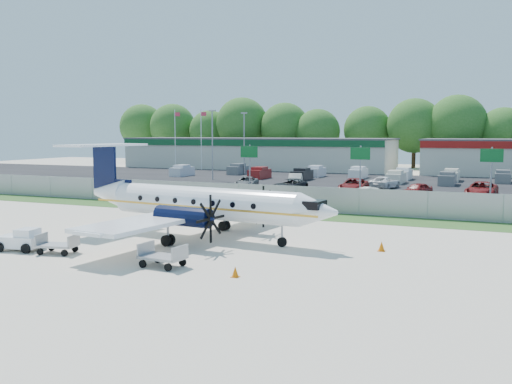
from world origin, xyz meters
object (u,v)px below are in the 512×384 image
at_px(aircraft, 199,202).
at_px(baggage_cart_far, 163,256).
at_px(pushback_tug, 22,240).
at_px(baggage_cart_near, 58,245).

bearing_deg(aircraft, baggage_cart_far, -74.30).
distance_m(aircraft, pushback_tug, 9.83).
distance_m(aircraft, baggage_cart_far, 7.58).
relative_size(aircraft, baggage_cart_near, 8.37).
xyz_separation_m(aircraft, baggage_cart_far, (2.00, -7.13, -1.60)).
height_order(baggage_cart_near, baggage_cart_far, baggage_cart_far).
height_order(aircraft, baggage_cart_near, aircraft).
bearing_deg(baggage_cart_near, pushback_tug, -178.01).
bearing_deg(pushback_tug, aircraft, 44.93).
bearing_deg(pushback_tug, baggage_cart_far, -1.77).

